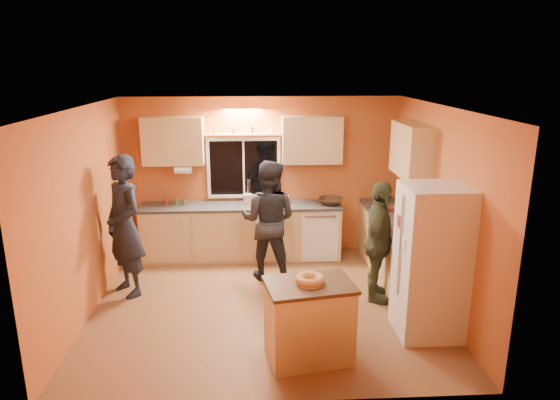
{
  "coord_description": "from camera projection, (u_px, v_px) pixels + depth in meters",
  "views": [
    {
      "loc": [
        -0.15,
        -6.05,
        3.12
      ],
      "look_at": [
        0.21,
        0.4,
        1.33
      ],
      "focal_mm": 32.0,
      "sensor_mm": 36.0,
      "label": 1
    }
  ],
  "objects": [
    {
      "name": "right_counter",
      "position": [
        401.0,
        256.0,
        7.13
      ],
      "size": [
        0.62,
        1.84,
        0.9
      ],
      "color": "tan",
      "rests_on": "ground"
    },
    {
      "name": "red_box",
      "position": [
        392.0,
        209.0,
        7.7
      ],
      "size": [
        0.19,
        0.16,
        0.07
      ],
      "primitive_type": "cube",
      "rotation": [
        0.0,
        0.0,
        0.27
      ],
      "color": "maroon",
      "rests_on": "right_counter"
    },
    {
      "name": "room_shell",
      "position": [
        273.0,
        179.0,
        6.64
      ],
      "size": [
        4.54,
        4.04,
        2.61
      ],
      "color": "#B25A2D",
      "rests_on": "ground"
    },
    {
      "name": "person_right",
      "position": [
        379.0,
        242.0,
        6.6
      ],
      "size": [
        0.74,
        1.04,
        1.64
      ],
      "primitive_type": "imported",
      "rotation": [
        0.0,
        0.0,
        1.18
      ],
      "color": "#353E27",
      "rests_on": "ground"
    },
    {
      "name": "mixing_bowl",
      "position": [
        331.0,
        201.0,
        8.08
      ],
      "size": [
        0.5,
        0.5,
        0.1
      ],
      "primitive_type": "imported",
      "rotation": [
        0.0,
        0.0,
        -0.34
      ],
      "color": "#311E10",
      "rests_on": "back_counter"
    },
    {
      "name": "person_left",
      "position": [
        124.0,
        226.0,
        6.74
      ],
      "size": [
        0.82,
        0.84,
        1.95
      ],
      "primitive_type": "imported",
      "rotation": [
        0.0,
        0.0,
        -0.86
      ],
      "color": "black",
      "rests_on": "ground"
    },
    {
      "name": "ground",
      "position": [
        266.0,
        304.0,
        6.66
      ],
      "size": [
        4.5,
        4.5,
        0.0
      ],
      "primitive_type": "plane",
      "color": "brown",
      "rests_on": "ground"
    },
    {
      "name": "bundt_pastry",
      "position": [
        310.0,
        279.0,
        5.22
      ],
      "size": [
        0.31,
        0.31,
        0.09
      ],
      "primitive_type": "torus",
      "color": "tan",
      "rests_on": "island"
    },
    {
      "name": "utensil_crock",
      "position": [
        248.0,
        199.0,
        8.06
      ],
      "size": [
        0.14,
        0.14,
        0.17
      ],
      "primitive_type": "cylinder",
      "color": "beige",
      "rests_on": "back_counter"
    },
    {
      "name": "person_center",
      "position": [
        268.0,
        220.0,
        7.3
      ],
      "size": [
        1.02,
        0.89,
        1.78
      ],
      "primitive_type": "imported",
      "rotation": [
        0.0,
        0.0,
        2.85
      ],
      "color": "black",
      "rests_on": "ground"
    },
    {
      "name": "island",
      "position": [
        309.0,
        321.0,
        5.34
      ],
      "size": [
        1.0,
        0.77,
        0.88
      ],
      "rotation": [
        0.0,
        0.0,
        0.17
      ],
      "color": "tan",
      "rests_on": "ground"
    },
    {
      "name": "refrigerator",
      "position": [
        431.0,
        261.0,
        5.76
      ],
      "size": [
        0.72,
        0.7,
        1.8
      ],
      "primitive_type": "cube",
      "color": "silver",
      "rests_on": "ground"
    },
    {
      "name": "back_counter",
      "position": [
        264.0,
        231.0,
        8.18
      ],
      "size": [
        4.23,
        0.62,
        0.9
      ],
      "color": "tan",
      "rests_on": "ground"
    },
    {
      "name": "potted_plant",
      "position": [
        426.0,
        236.0,
        6.21
      ],
      "size": [
        0.28,
        0.25,
        0.27
      ],
      "primitive_type": "imported",
      "rotation": [
        0.0,
        0.0,
        0.18
      ],
      "color": "gray",
      "rests_on": "right_counter"
    }
  ]
}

